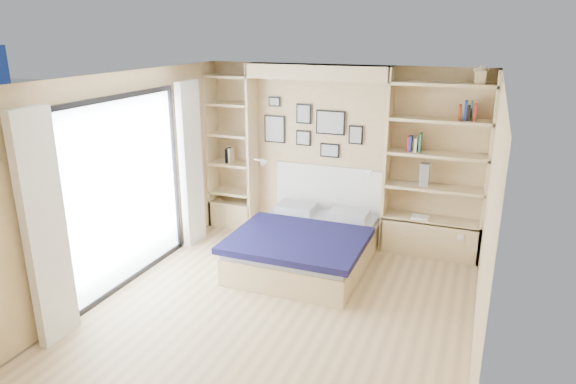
% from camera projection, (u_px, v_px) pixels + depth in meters
% --- Properties ---
extents(ground, '(4.50, 4.50, 0.00)m').
position_uv_depth(ground, '(282.00, 308.00, 5.68)').
color(ground, tan).
rests_on(ground, ground).
extents(room_shell, '(4.50, 4.50, 4.50)m').
position_uv_depth(room_shell, '(297.00, 176.00, 6.84)').
color(room_shell, tan).
rests_on(room_shell, ground).
extents(bed, '(1.65, 2.07, 1.07)m').
position_uv_depth(bed, '(306.00, 244.00, 6.70)').
color(bed, '#D1BD88').
rests_on(bed, ground).
extents(photo_gallery, '(1.48, 0.02, 0.82)m').
position_uv_depth(photo_gallery, '(310.00, 128.00, 7.33)').
color(photo_gallery, black).
rests_on(photo_gallery, ground).
extents(reading_lamps, '(1.92, 0.12, 0.15)m').
position_uv_depth(reading_lamps, '(315.00, 167.00, 7.23)').
color(reading_lamps, silver).
rests_on(reading_lamps, ground).
extents(shelf_decor, '(3.58, 0.23, 2.03)m').
position_uv_depth(shelf_decor, '(419.00, 131.00, 6.63)').
color(shelf_decor, '#A51E1E').
rests_on(shelf_decor, ground).
extents(deck, '(3.20, 4.00, 0.05)m').
position_uv_depth(deck, '(35.00, 258.00, 6.93)').
color(deck, '#6C5F50').
rests_on(deck, ground).
extents(deck_chair, '(0.60, 0.78, 0.69)m').
position_uv_depth(deck_chair, '(134.00, 213.00, 7.65)').
color(deck_chair, tan).
rests_on(deck_chair, ground).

